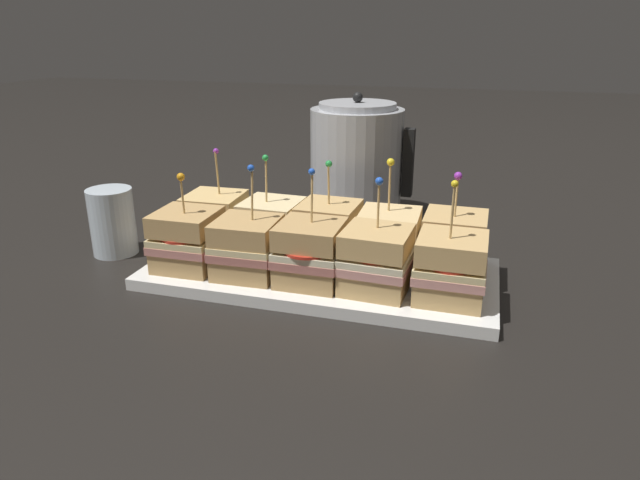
% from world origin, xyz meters
% --- Properties ---
extents(ground_plane, '(6.00, 6.00, 0.00)m').
position_xyz_m(ground_plane, '(0.00, 0.00, 0.00)').
color(ground_plane, black).
extents(serving_platter, '(0.53, 0.24, 0.02)m').
position_xyz_m(serving_platter, '(0.00, 0.00, 0.01)').
color(serving_platter, white).
rests_on(serving_platter, ground_plane).
extents(sandwich_front_far_left, '(0.10, 0.10, 0.15)m').
position_xyz_m(sandwich_front_far_left, '(-0.20, -0.05, 0.06)').
color(sandwich_front_far_left, tan).
rests_on(sandwich_front_far_left, serving_platter).
extents(sandwich_front_left, '(0.10, 0.10, 0.17)m').
position_xyz_m(sandwich_front_left, '(-0.10, -0.05, 0.06)').
color(sandwich_front_left, tan).
rests_on(sandwich_front_left, serving_platter).
extents(sandwich_front_center, '(0.10, 0.10, 0.17)m').
position_xyz_m(sandwich_front_center, '(0.00, -0.05, 0.06)').
color(sandwich_front_center, tan).
rests_on(sandwich_front_center, serving_platter).
extents(sandwich_front_right, '(0.10, 0.10, 0.16)m').
position_xyz_m(sandwich_front_right, '(0.10, -0.05, 0.06)').
color(sandwich_front_right, tan).
rests_on(sandwich_front_right, serving_platter).
extents(sandwich_front_far_right, '(0.10, 0.10, 0.17)m').
position_xyz_m(sandwich_front_far_right, '(0.20, -0.05, 0.06)').
color(sandwich_front_far_right, tan).
rests_on(sandwich_front_far_right, serving_platter).
extents(sandwich_back_far_left, '(0.10, 0.10, 0.17)m').
position_xyz_m(sandwich_back_far_left, '(-0.20, 0.05, 0.06)').
color(sandwich_back_far_left, tan).
rests_on(sandwich_back_far_left, serving_platter).
extents(sandwich_back_left, '(0.10, 0.10, 0.16)m').
position_xyz_m(sandwich_back_left, '(-0.10, 0.05, 0.06)').
color(sandwich_back_left, beige).
rests_on(sandwich_back_left, serving_platter).
extents(sandwich_back_center, '(0.10, 0.10, 0.16)m').
position_xyz_m(sandwich_back_center, '(0.00, 0.05, 0.06)').
color(sandwich_back_center, tan).
rests_on(sandwich_back_center, serving_platter).
extents(sandwich_back_right, '(0.10, 0.10, 0.17)m').
position_xyz_m(sandwich_back_right, '(0.10, 0.05, 0.06)').
color(sandwich_back_right, '#DBB77A').
rests_on(sandwich_back_right, serving_platter).
extents(sandwich_back_far_right, '(0.10, 0.10, 0.16)m').
position_xyz_m(sandwich_back_far_right, '(0.20, 0.05, 0.06)').
color(sandwich_back_far_right, tan).
rests_on(sandwich_back_far_right, serving_platter).
extents(kettle_steel, '(0.20, 0.18, 0.25)m').
position_xyz_m(kettle_steel, '(-0.02, 0.31, 0.11)').
color(kettle_steel, '#B7BABF').
rests_on(kettle_steel, ground_plane).
extents(drinking_glass, '(0.08, 0.08, 0.11)m').
position_xyz_m(drinking_glass, '(-0.37, 0.01, 0.06)').
color(drinking_glass, silver).
rests_on(drinking_glass, ground_plane).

